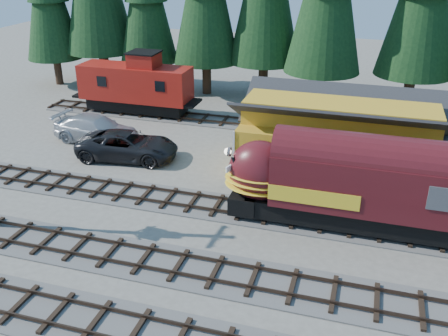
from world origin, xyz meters
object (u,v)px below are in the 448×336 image
(pickup_truck_b, at_px, (97,130))
(caboose, at_px, (136,86))
(pickup_truck_a, at_px, (128,145))
(depot, at_px, (338,131))
(locomotive, at_px, (359,188))

(pickup_truck_b, bearing_deg, caboose, 5.53)
(pickup_truck_a, bearing_deg, pickup_truck_b, 52.58)
(depot, bearing_deg, pickup_truck_a, -173.43)
(pickup_truck_a, bearing_deg, caboose, 14.78)
(locomotive, relative_size, pickup_truck_a, 2.12)
(caboose, bearing_deg, pickup_truck_a, -68.21)
(pickup_truck_a, bearing_deg, depot, -90.44)
(caboose, distance_m, pickup_truck_b, 7.15)
(depot, relative_size, pickup_truck_a, 1.83)
(caboose, xyz_separation_m, pickup_truck_b, (0.01, -6.98, -1.52))
(locomotive, height_order, pickup_truck_a, locomotive)
(depot, xyz_separation_m, pickup_truck_a, (-14.06, -1.62, -1.99))
(pickup_truck_a, distance_m, pickup_truck_b, 4.22)
(caboose, height_order, pickup_truck_b, caboose)
(depot, bearing_deg, locomotive, -75.34)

